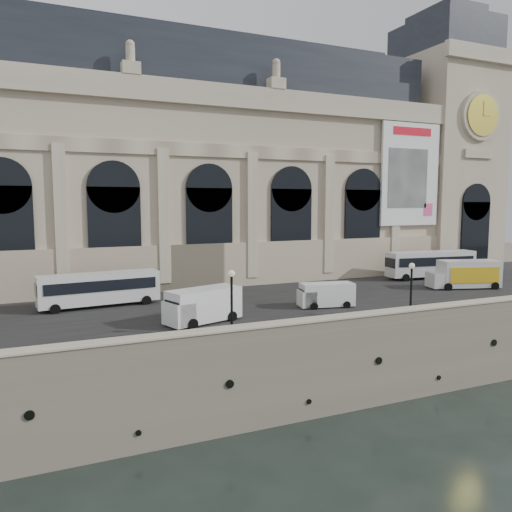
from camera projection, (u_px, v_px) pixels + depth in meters
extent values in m
plane|color=black|center=(355.00, 411.00, 37.16)|extent=(260.00, 260.00, 0.00)
cube|color=gray|center=(208.00, 293.00, 68.69)|extent=(160.00, 70.00, 6.00)
cube|color=#2D2D2D|center=(274.00, 298.00, 49.25)|extent=(160.00, 24.00, 0.06)
cube|color=gray|center=(352.00, 323.00, 37.00)|extent=(160.00, 1.20, 1.10)
cube|color=beige|center=(353.00, 315.00, 36.94)|extent=(160.00, 1.40, 0.12)
cube|color=beige|center=(170.00, 190.00, 61.14)|extent=(68.00, 18.00, 22.00)
cube|color=beige|center=(192.00, 267.00, 53.73)|extent=(68.60, 0.40, 5.00)
cube|color=beige|center=(190.00, 92.00, 51.62)|extent=(69.00, 0.80, 2.40)
cube|color=beige|center=(191.00, 149.00, 52.38)|extent=(68.00, 0.30, 1.40)
cube|color=#242930|center=(168.00, 72.00, 59.63)|extent=(64.00, 15.00, 6.00)
cube|color=#242930|center=(167.00, 41.00, 59.25)|extent=(56.00, 10.00, 1.20)
cube|color=black|center=(4.00, 235.00, 46.07)|extent=(5.20, 0.25, 9.00)
cylinder|color=black|center=(1.00, 185.00, 45.58)|extent=(5.20, 0.25, 5.20)
cube|color=beige|center=(61.00, 218.00, 47.84)|extent=(1.20, 0.50, 14.00)
cube|color=black|center=(115.00, 232.00, 50.07)|extent=(5.20, 0.25, 9.00)
cylinder|color=black|center=(114.00, 187.00, 49.58)|extent=(5.20, 0.25, 5.20)
cube|color=beige|center=(164.00, 216.00, 51.84)|extent=(1.20, 0.50, 14.00)
cube|color=black|center=(210.00, 230.00, 54.07)|extent=(5.20, 0.25, 9.00)
cylinder|color=black|center=(209.00, 188.00, 53.58)|extent=(5.20, 0.25, 5.20)
cube|color=beige|center=(252.00, 215.00, 55.84)|extent=(1.20, 0.50, 14.00)
cube|color=black|center=(291.00, 228.00, 58.07)|extent=(5.20, 0.25, 9.00)
cylinder|color=black|center=(292.00, 189.00, 57.58)|extent=(5.20, 0.25, 5.20)
cube|color=beige|center=(329.00, 215.00, 59.85)|extent=(1.20, 0.50, 14.00)
cube|color=black|center=(362.00, 226.00, 62.07)|extent=(5.20, 0.25, 9.00)
cylinder|color=black|center=(363.00, 190.00, 61.59)|extent=(5.20, 0.25, 5.20)
cube|color=beige|center=(395.00, 214.00, 63.85)|extent=(1.20, 0.50, 14.00)
cube|color=white|center=(410.00, 175.00, 63.92)|extent=(9.00, 0.35, 13.00)
cube|color=red|center=(413.00, 131.00, 63.16)|extent=(6.00, 0.06, 1.00)
cube|color=gray|center=(408.00, 178.00, 63.60)|extent=(6.20, 0.06, 7.50)
cube|color=#E55088|center=(428.00, 210.00, 65.43)|extent=(1.40, 0.06, 1.60)
cube|color=beige|center=(439.00, 165.00, 73.98)|extent=(12.00, 14.00, 30.00)
cube|color=beige|center=(484.00, 54.00, 65.82)|extent=(13.00, 0.80, 2.00)
cube|color=#242930|center=(444.00, 42.00, 72.09)|extent=(10.50, 12.50, 5.00)
cube|color=#242930|center=(445.00, 18.00, 71.73)|extent=(7.00, 9.00, 1.80)
cylinder|color=beige|center=(481.00, 116.00, 66.73)|extent=(6.60, 0.50, 6.60)
cylinder|color=black|center=(483.00, 115.00, 66.46)|extent=(5.40, 0.15, 5.40)
cylinder|color=yellow|center=(483.00, 115.00, 66.40)|extent=(5.50, 0.06, 5.50)
cube|color=yellow|center=(484.00, 108.00, 66.23)|extent=(0.14, 0.05, 2.00)
cube|color=yellow|center=(487.00, 115.00, 66.56)|extent=(1.40, 0.05, 0.14)
cube|color=black|center=(475.00, 231.00, 68.50)|extent=(5.00, 0.25, 8.00)
cube|color=silver|center=(100.00, 288.00, 45.00)|extent=(10.72, 3.20, 2.73)
cube|color=black|center=(36.00, 290.00, 42.40)|extent=(0.27, 2.02, 1.06)
cube|color=black|center=(102.00, 286.00, 43.98)|extent=(9.64, 1.00, 0.97)
cube|color=black|center=(97.00, 282.00, 45.95)|extent=(9.64, 1.00, 0.97)
cylinder|color=black|center=(55.00, 309.00, 42.27)|extent=(0.90, 0.35, 0.88)
cylinder|color=black|center=(52.00, 305.00, 44.18)|extent=(0.90, 0.35, 0.88)
cylinder|color=black|center=(147.00, 300.00, 46.11)|extent=(0.90, 0.35, 0.88)
cylinder|color=black|center=(140.00, 296.00, 48.02)|extent=(0.90, 0.35, 0.88)
cube|color=silver|center=(431.00, 263.00, 61.77)|extent=(11.71, 3.70, 2.97)
cube|color=black|center=(390.00, 263.00, 60.05)|extent=(0.33, 2.20, 1.15)
cube|color=black|center=(437.00, 261.00, 60.55)|extent=(10.49, 1.29, 1.06)
cube|color=black|center=(425.00, 259.00, 62.91)|extent=(10.49, 1.29, 1.06)
cylinder|color=black|center=(406.00, 278.00, 59.52)|extent=(0.99, 0.40, 0.96)
cylinder|color=black|center=(395.00, 275.00, 61.80)|extent=(0.99, 0.40, 0.96)
cylinder|color=black|center=(466.00, 275.00, 62.06)|extent=(0.99, 0.40, 0.96)
cylinder|color=black|center=(453.00, 272.00, 64.33)|extent=(0.99, 0.40, 0.96)
cube|color=white|center=(204.00, 304.00, 39.24)|extent=(6.34, 4.02, 2.52)
cube|color=white|center=(179.00, 314.00, 37.71)|extent=(2.29, 2.70, 1.75)
cube|color=black|center=(172.00, 307.00, 37.24)|extent=(0.67, 1.89, 0.88)
cylinder|color=black|center=(193.00, 324.00, 37.24)|extent=(0.88, 0.52, 0.83)
cylinder|color=black|center=(176.00, 319.00, 38.95)|extent=(0.88, 0.52, 0.83)
cylinder|color=black|center=(232.00, 316.00, 39.75)|extent=(0.88, 0.52, 0.83)
cylinder|color=black|center=(215.00, 312.00, 41.46)|extent=(0.88, 0.52, 0.83)
cube|color=white|center=(327.00, 294.00, 45.07)|extent=(5.06, 2.77, 2.04)
cube|color=white|center=(307.00, 298.00, 44.69)|extent=(1.68, 2.09, 1.42)
cube|color=black|center=(301.00, 293.00, 44.53)|extent=(0.37, 1.58, 0.71)
cylinder|color=black|center=(314.00, 306.00, 43.93)|extent=(0.70, 0.35, 0.67)
cylinder|color=black|center=(307.00, 302.00, 45.74)|extent=(0.70, 0.35, 0.67)
cylinder|color=black|center=(347.00, 305.00, 44.58)|extent=(0.70, 0.35, 0.67)
cylinder|color=black|center=(339.00, 301.00, 46.39)|extent=(0.70, 0.35, 0.67)
cube|color=silver|center=(469.00, 273.00, 54.85)|extent=(6.89, 4.22, 2.90)
cube|color=gold|center=(475.00, 275.00, 53.60)|extent=(5.37, 1.66, 1.72)
cube|color=red|center=(475.00, 275.00, 53.60)|extent=(3.10, 0.97, 0.64)
cube|color=silver|center=(437.00, 280.00, 54.48)|extent=(2.33, 2.76, 1.61)
cylinder|color=black|center=(448.00, 287.00, 53.40)|extent=(0.91, 0.54, 0.86)
cylinder|color=black|center=(437.00, 283.00, 55.84)|extent=(0.91, 0.54, 0.86)
cylinder|color=black|center=(495.00, 286.00, 54.05)|extent=(0.91, 0.54, 0.86)
cylinder|color=black|center=(482.00, 282.00, 56.49)|extent=(0.91, 0.54, 0.86)
cylinder|color=black|center=(232.00, 334.00, 35.29)|extent=(0.49, 0.49, 0.44)
cylinder|color=black|center=(232.00, 306.00, 35.07)|extent=(0.18, 0.18, 4.42)
sphere|color=beige|center=(231.00, 273.00, 34.82)|extent=(0.49, 0.49, 0.49)
cylinder|color=black|center=(410.00, 316.00, 40.85)|extent=(0.47, 0.47, 0.42)
cylinder|color=black|center=(411.00, 293.00, 40.64)|extent=(0.17, 0.17, 4.25)
sphere|color=beige|center=(412.00, 266.00, 40.40)|extent=(0.47, 0.47, 0.47)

